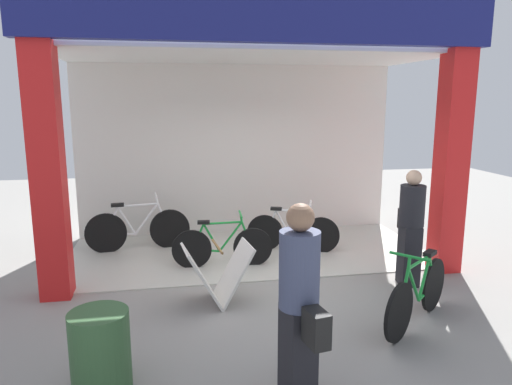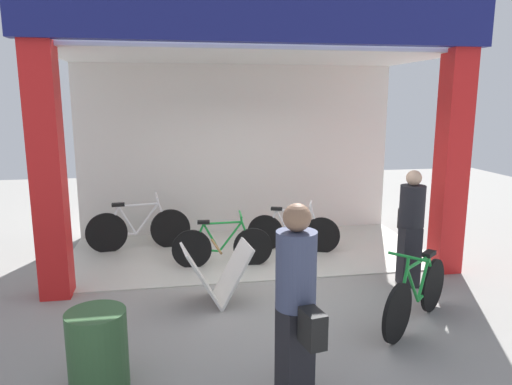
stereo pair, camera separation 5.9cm
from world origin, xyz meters
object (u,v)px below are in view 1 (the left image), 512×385
bicycle_inside_0 (292,232)px  trash_bin (100,351)px  pedestrian_2 (410,227)px  bicycle_inside_2 (138,229)px  bicycle_parked_0 (418,294)px  sandwich_board_sign (218,274)px  bicycle_inside_1 (222,246)px  pedestrian_1 (300,301)px

bicycle_inside_0 → trash_bin: (-2.62, -3.42, 0.02)m
bicycle_inside_0 → pedestrian_2: bearing=-54.1°
bicycle_inside_2 → pedestrian_2: pedestrian_2 is taller
bicycle_parked_0 → sandwich_board_sign: bearing=155.4°
bicycle_inside_1 → pedestrian_2: pedestrian_2 is taller
bicycle_inside_2 → trash_bin: bearing=-91.1°
bicycle_inside_1 → trash_bin: 3.19m
bicycle_inside_2 → pedestrian_1: size_ratio=1.01×
bicycle_inside_1 → sandwich_board_sign: bicycle_inside_1 is taller
bicycle_parked_0 → trash_bin: bearing=-169.5°
bicycle_parked_0 → pedestrian_2: (0.49, 1.13, 0.46)m
bicycle_inside_0 → sandwich_board_sign: bicycle_inside_0 is taller
bicycle_inside_2 → bicycle_parked_0: bicycle_inside_2 is taller
bicycle_inside_0 → trash_bin: size_ratio=2.06×
pedestrian_1 → bicycle_inside_0: bearing=76.1°
bicycle_parked_0 → sandwich_board_sign: size_ratio=1.44×
bicycle_inside_1 → pedestrian_2: 2.74m
bicycle_inside_1 → trash_bin: bearing=-115.7°
bicycle_inside_1 → pedestrian_2: size_ratio=0.95×
pedestrian_2 → trash_bin: 4.24m
trash_bin → bicycle_parked_0: bearing=10.5°
bicycle_inside_2 → trash_bin: bicycle_inside_2 is taller
bicycle_inside_2 → pedestrian_1: bearing=-69.9°
bicycle_inside_2 → bicycle_parked_0: size_ratio=1.34×
pedestrian_1 → pedestrian_2: pedestrian_1 is taller
bicycle_inside_0 → pedestrian_2: (1.21, -1.67, 0.48)m
bicycle_inside_2 → pedestrian_1: 4.67m
sandwich_board_sign → bicycle_inside_0: bearing=51.6°
bicycle_inside_0 → sandwich_board_sign: 2.31m
bicycle_inside_2 → sandwich_board_sign: 2.58m
trash_bin → bicycle_inside_0: bearing=52.5°
bicycle_inside_1 → pedestrian_1: (0.29, -3.30, 0.54)m
bicycle_inside_1 → trash_bin: size_ratio=2.13×
bicycle_parked_0 → sandwich_board_sign: 2.37m
bicycle_inside_0 → trash_bin: 4.31m
bicycle_inside_0 → bicycle_inside_1: size_ratio=0.97×
bicycle_inside_0 → bicycle_inside_2: 2.60m
bicycle_inside_1 → sandwich_board_sign: 1.28m
bicycle_inside_0 → bicycle_inside_1: 1.36m
bicycle_inside_1 → sandwich_board_sign: (-0.19, -1.26, 0.04)m
bicycle_parked_0 → bicycle_inside_0: bearing=104.4°
pedestrian_2 → trash_bin: pedestrian_2 is taller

